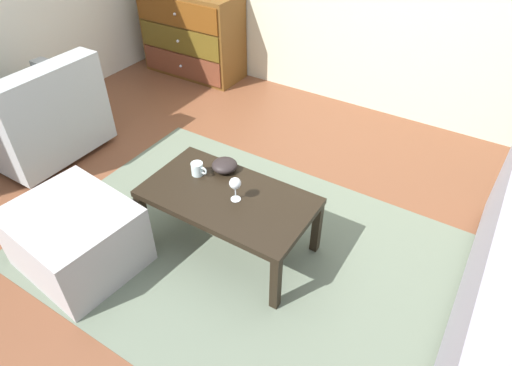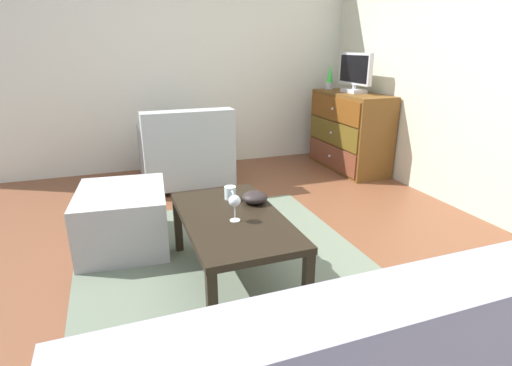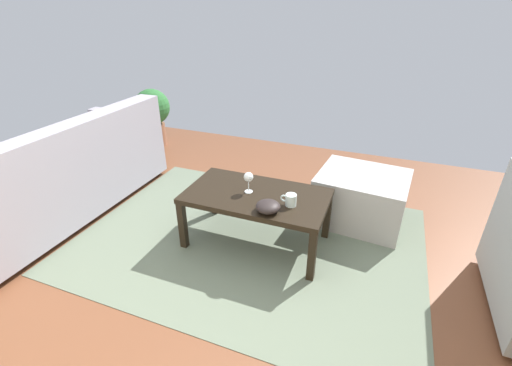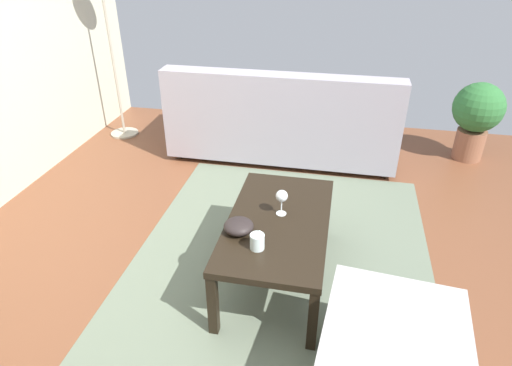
% 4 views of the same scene
% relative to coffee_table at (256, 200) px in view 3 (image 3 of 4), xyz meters
% --- Properties ---
extents(ground_plane, '(5.54, 4.66, 0.05)m').
position_rel_coffee_table_xyz_m(ground_plane, '(-0.14, 0.20, -0.40)').
color(ground_plane, brown).
extents(area_rug, '(2.60, 1.90, 0.01)m').
position_rel_coffee_table_xyz_m(area_rug, '(0.06, -0.00, -0.37)').
color(area_rug, '#606B59').
rests_on(area_rug, ground_plane).
extents(coffee_table, '(1.04, 0.57, 0.43)m').
position_rel_coffee_table_xyz_m(coffee_table, '(0.00, 0.00, 0.00)').
color(coffee_table, black).
rests_on(coffee_table, ground_plane).
extents(wine_glass, '(0.07, 0.07, 0.16)m').
position_rel_coffee_table_xyz_m(wine_glass, '(0.06, -0.01, 0.17)').
color(wine_glass, silver).
rests_on(wine_glass, coffee_table).
extents(mug, '(0.11, 0.08, 0.09)m').
position_rel_coffee_table_xyz_m(mug, '(-0.28, 0.07, 0.09)').
color(mug, silver).
rests_on(mug, coffee_table).
extents(bowl_decorative, '(0.16, 0.16, 0.07)m').
position_rel_coffee_table_xyz_m(bowl_decorative, '(-0.16, 0.19, 0.09)').
color(bowl_decorative, black).
rests_on(bowl_decorative, coffee_table).
extents(couch_large, '(0.85, 2.04, 0.85)m').
position_rel_coffee_table_xyz_m(couch_large, '(1.73, 0.22, -0.04)').
color(couch_large, '#332319').
rests_on(couch_large, ground_plane).
extents(ottoman, '(0.76, 0.67, 0.42)m').
position_rel_coffee_table_xyz_m(ottoman, '(-0.70, -0.61, -0.16)').
color(ottoman, '#A3A0A0').
rests_on(ottoman, ground_plane).
extents(potted_plant, '(0.44, 0.44, 0.72)m').
position_rel_coffee_table_xyz_m(potted_plant, '(1.98, -1.48, 0.06)').
color(potted_plant, brown).
rests_on(potted_plant, ground_plane).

